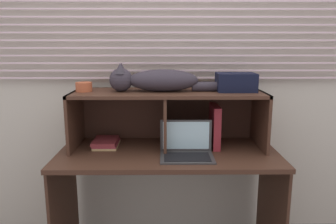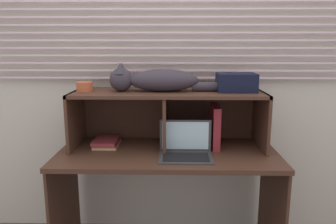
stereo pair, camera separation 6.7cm
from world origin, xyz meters
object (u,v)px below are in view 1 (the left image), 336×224
at_px(laptop, 187,149).
at_px(storage_box, 236,82).
at_px(small_basket, 84,87).
at_px(book_stack, 106,143).
at_px(cat, 156,80).
at_px(binder_upright, 215,126).

xyz_separation_m(laptop, storage_box, (0.34, 0.21, 0.40)).
relative_size(small_basket, storage_box, 0.43).
xyz_separation_m(book_stack, storage_box, (0.89, -0.00, 0.42)).
height_order(cat, binder_upright, cat).
bearing_deg(small_basket, book_stack, 2.10).
distance_m(cat, book_stack, 0.56).
relative_size(laptop, book_stack, 1.46).
height_order(laptop, storage_box, storage_box).
distance_m(binder_upright, book_stack, 0.77).
bearing_deg(laptop, small_basket, 163.03).
height_order(laptop, small_basket, small_basket).
distance_m(binder_upright, storage_box, 0.33).
bearing_deg(storage_box, small_basket, 180.00).
xyz_separation_m(book_stack, small_basket, (-0.13, -0.00, 0.39)).
bearing_deg(book_stack, binder_upright, -0.37).
relative_size(book_stack, small_basket, 2.10).
relative_size(cat, binder_upright, 2.86).
xyz_separation_m(binder_upright, storage_box, (0.13, 0.00, 0.30)).
height_order(binder_upright, storage_box, storage_box).
distance_m(cat, storage_box, 0.54).
height_order(binder_upright, small_basket, small_basket).
bearing_deg(binder_upright, cat, 180.00).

